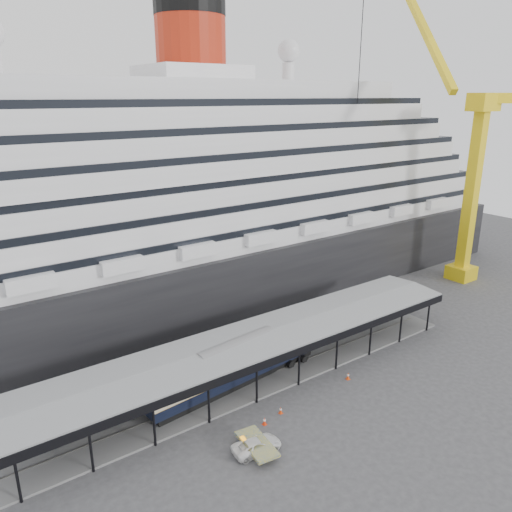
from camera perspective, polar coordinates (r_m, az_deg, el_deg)
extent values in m
plane|color=#39393C|center=(55.59, 3.16, -15.80)|extent=(200.00, 200.00, 0.00)
cube|color=black|center=(78.21, -11.65, -1.76)|extent=(130.00, 30.00, 10.00)
cylinder|color=#AD230D|center=(77.65, -7.45, 22.62)|extent=(10.00, 10.00, 9.00)
cylinder|color=black|center=(78.27, -7.63, 26.45)|extent=(10.10, 10.10, 2.50)
sphere|color=silver|center=(87.77, 3.74, 22.36)|extent=(3.60, 3.60, 3.60)
cube|color=slate|center=(58.87, 0.02, -13.53)|extent=(56.00, 8.00, 0.24)
cube|color=slate|center=(58.29, 0.45, -13.70)|extent=(54.00, 0.08, 0.10)
cube|color=slate|center=(59.29, -0.40, -13.11)|extent=(54.00, 0.08, 0.10)
cube|color=black|center=(53.59, 2.90, -11.60)|extent=(56.00, 0.18, 0.90)
cube|color=black|center=(60.04, -2.52, -8.17)|extent=(56.00, 0.18, 0.90)
cube|color=slate|center=(56.39, 0.02, -9.14)|extent=(56.00, 9.00, 0.24)
cube|color=yellow|center=(94.66, 22.37, -1.74)|extent=(4.00, 4.00, 2.40)
cube|color=yellow|center=(91.22, 23.42, 6.70)|extent=(1.80, 1.80, 26.00)
cube|color=yellow|center=(89.91, 24.59, 15.71)|extent=(5.00, 3.20, 2.80)
cube|color=yellow|center=(85.75, 19.04, 22.61)|extent=(11.42, 18.78, 16.80)
cube|color=yellow|center=(91.68, 26.60, 15.84)|extent=(6.00, 4.39, 1.60)
cylinder|color=black|center=(82.13, 11.24, 12.52)|extent=(0.12, 0.12, 47.21)
imported|color=white|center=(48.23, 0.09, -20.84)|extent=(4.84, 2.67, 1.28)
cube|color=black|center=(57.36, -2.15, -13.91)|extent=(21.59, 4.46, 0.72)
cube|color=black|center=(56.88, -2.16, -13.12)|extent=(22.65, 4.97, 1.12)
cube|color=beige|center=(56.26, -2.18, -12.05)|extent=(22.65, 5.01, 1.33)
cube|color=black|center=(55.83, -2.19, -11.28)|extent=(22.65, 4.97, 0.41)
cube|color=red|center=(53.21, 2.83, -17.50)|extent=(0.44, 0.44, 0.03)
cone|color=red|center=(53.00, 2.84, -17.17)|extent=(0.37, 0.37, 0.74)
cylinder|color=white|center=(52.96, 2.84, -17.10)|extent=(0.24, 0.24, 0.14)
cube|color=#F1330D|center=(51.70, 0.98, -18.67)|extent=(0.45, 0.45, 0.03)
cone|color=#F1330D|center=(51.47, 0.98, -18.32)|extent=(0.38, 0.38, 0.78)
cylinder|color=white|center=(51.42, 0.98, -18.25)|extent=(0.25, 0.25, 0.15)
cube|color=#E4420C|center=(59.43, 10.45, -13.65)|extent=(0.47, 0.47, 0.03)
cone|color=#E4420C|center=(59.21, 10.48, -13.31)|extent=(0.40, 0.40, 0.82)
cylinder|color=white|center=(59.17, 10.48, -13.24)|extent=(0.26, 0.26, 0.16)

